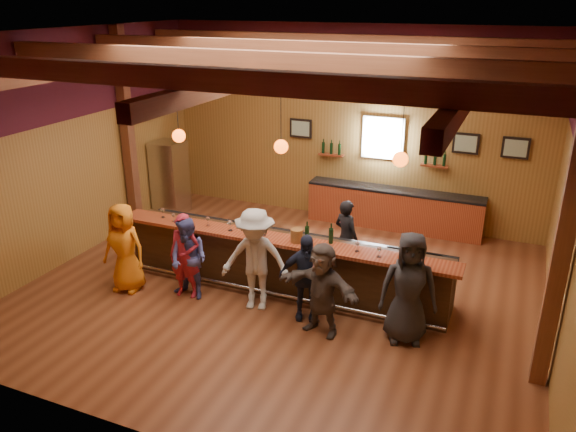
% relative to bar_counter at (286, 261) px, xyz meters
% --- Properties ---
extents(room, '(9.04, 9.00, 4.52)m').
position_rel_bar_counter_xyz_m(room, '(-0.02, -0.09, 2.69)').
color(room, brown).
rests_on(room, ground).
extents(bar_counter, '(6.30, 1.07, 1.11)m').
position_rel_bar_counter_xyz_m(bar_counter, '(0.00, 0.00, 0.00)').
color(bar_counter, black).
rests_on(bar_counter, ground).
extents(back_bar_cabinet, '(4.00, 0.52, 0.95)m').
position_rel_bar_counter_xyz_m(back_bar_cabinet, '(1.18, 3.57, -0.05)').
color(back_bar_cabinet, maroon).
rests_on(back_bar_cabinet, ground).
extents(window, '(0.95, 0.09, 0.95)m').
position_rel_bar_counter_xyz_m(window, '(0.78, 3.80, 1.53)').
color(window, silver).
rests_on(window, room).
extents(framed_pictures, '(5.35, 0.05, 0.45)m').
position_rel_bar_counter_xyz_m(framed_pictures, '(1.65, 3.79, 1.58)').
color(framed_pictures, black).
rests_on(framed_pictures, room).
extents(wine_shelves, '(3.00, 0.18, 0.30)m').
position_rel_bar_counter_xyz_m(wine_shelves, '(0.78, 3.73, 1.10)').
color(wine_shelves, maroon).
rests_on(wine_shelves, room).
extents(pendant_lights, '(4.24, 0.24, 1.37)m').
position_rel_bar_counter_xyz_m(pendant_lights, '(-0.02, -0.15, 2.19)').
color(pendant_lights, black).
rests_on(pendant_lights, room).
extents(stainless_fridge, '(0.70, 0.70, 1.80)m').
position_rel_bar_counter_xyz_m(stainless_fridge, '(-4.12, 2.45, 0.38)').
color(stainless_fridge, silver).
rests_on(stainless_fridge, ground).
extents(customer_orange, '(0.85, 0.59, 1.66)m').
position_rel_bar_counter_xyz_m(customer_orange, '(-2.64, -1.20, 0.31)').
color(customer_orange, orange).
rests_on(customer_orange, ground).
extents(customer_redvest, '(0.61, 0.44, 1.54)m').
position_rel_bar_counter_xyz_m(customer_redvest, '(-1.51, -0.98, 0.25)').
color(customer_redvest, maroon).
rests_on(customer_redvest, ground).
extents(customer_denim, '(0.79, 0.64, 1.50)m').
position_rel_bar_counter_xyz_m(customer_denim, '(-1.42, -1.01, 0.23)').
color(customer_denim, '#484E90').
rests_on(customer_denim, ground).
extents(customer_white, '(1.29, 0.90, 1.82)m').
position_rel_bar_counter_xyz_m(customer_white, '(-0.18, -0.88, 0.39)').
color(customer_white, beige).
rests_on(customer_white, ground).
extents(customer_navy, '(0.95, 0.61, 1.50)m').
position_rel_bar_counter_xyz_m(customer_navy, '(0.72, -0.85, 0.23)').
color(customer_navy, '#1C2239').
rests_on(customer_navy, ground).
extents(customer_brown, '(1.49, 0.75, 1.54)m').
position_rel_bar_counter_xyz_m(customer_brown, '(1.11, -1.16, 0.25)').
color(customer_brown, '#504540').
rests_on(customer_brown, ground).
extents(customer_dark, '(1.01, 0.80, 1.80)m').
position_rel_bar_counter_xyz_m(customer_dark, '(2.39, -0.86, 0.38)').
color(customer_dark, '#242426').
rests_on(customer_dark, ground).
extents(bartender, '(0.64, 0.55, 1.49)m').
position_rel_bar_counter_xyz_m(bartender, '(0.84, 0.97, 0.23)').
color(bartender, black).
rests_on(bartender, ground).
extents(ice_bucket, '(0.21, 0.21, 0.23)m').
position_rel_bar_counter_xyz_m(ice_bucket, '(0.35, -0.34, 0.70)').
color(ice_bucket, brown).
rests_on(ice_bucket, bar_counter).
extents(bottle_a, '(0.08, 0.08, 0.35)m').
position_rel_bar_counter_xyz_m(bottle_a, '(0.50, -0.23, 0.73)').
color(bottle_a, black).
rests_on(bottle_a, bar_counter).
extents(bottle_b, '(0.08, 0.08, 0.36)m').
position_rel_bar_counter_xyz_m(bottle_b, '(0.91, -0.17, 0.73)').
color(bottle_b, black).
rests_on(bottle_b, bar_counter).
extents(glass_a, '(0.08, 0.08, 0.19)m').
position_rel_bar_counter_xyz_m(glass_a, '(-2.42, -0.28, 0.72)').
color(glass_a, silver).
rests_on(glass_a, bar_counter).
extents(glass_b, '(0.07, 0.07, 0.16)m').
position_rel_bar_counter_xyz_m(glass_b, '(-2.12, -0.37, 0.70)').
color(glass_b, silver).
rests_on(glass_b, bar_counter).
extents(glass_c, '(0.08, 0.08, 0.17)m').
position_rel_bar_counter_xyz_m(glass_c, '(-1.42, -0.30, 0.71)').
color(glass_c, silver).
rests_on(glass_c, bar_counter).
extents(glass_d, '(0.09, 0.09, 0.20)m').
position_rel_bar_counter_xyz_m(glass_d, '(-0.93, -0.35, 0.73)').
color(glass_d, silver).
rests_on(glass_d, bar_counter).
extents(glass_e, '(0.07, 0.07, 0.17)m').
position_rel_bar_counter_xyz_m(glass_e, '(-0.28, -0.31, 0.71)').
color(glass_e, silver).
rests_on(glass_e, bar_counter).
extents(glass_f, '(0.07, 0.07, 0.16)m').
position_rel_bar_counter_xyz_m(glass_f, '(0.63, -0.41, 0.70)').
color(glass_f, silver).
rests_on(glass_f, bar_counter).
extents(glass_g, '(0.08, 0.08, 0.18)m').
position_rel_bar_counter_xyz_m(glass_g, '(1.42, -0.32, 0.72)').
color(glass_g, silver).
rests_on(glass_g, bar_counter).
extents(glass_h, '(0.08, 0.08, 0.19)m').
position_rel_bar_counter_xyz_m(glass_h, '(1.80, -0.39, 0.72)').
color(glass_h, silver).
rests_on(glass_h, bar_counter).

